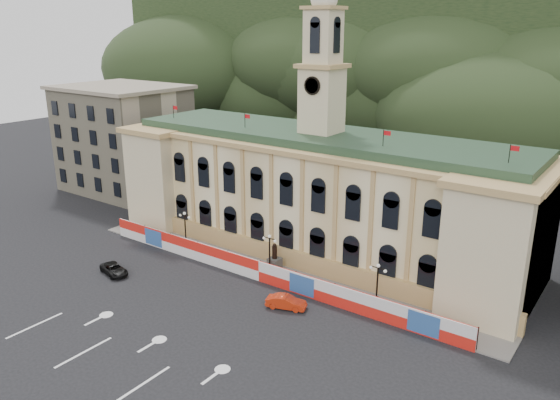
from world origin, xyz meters
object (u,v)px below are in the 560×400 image
Objects in this scene: black_suv at (114,269)px; red_sedan at (286,302)px; lamp_center at (270,251)px; statue at (275,263)px.

red_sedan is at bearing -62.32° from black_suv.
lamp_center is 8.64m from red_sedan.
black_suv is (-15.23, -10.80, -2.46)m from lamp_center.
red_sedan reaches higher than black_suv.
lamp_center is 1.07× the size of black_suv.
statue is at bearing 25.08° from red_sedan.
lamp_center is at bearing -90.00° from statue.
lamp_center is at bearing -40.94° from black_suv.
lamp_center reaches higher than black_suv.
lamp_center is 1.14× the size of red_sedan.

